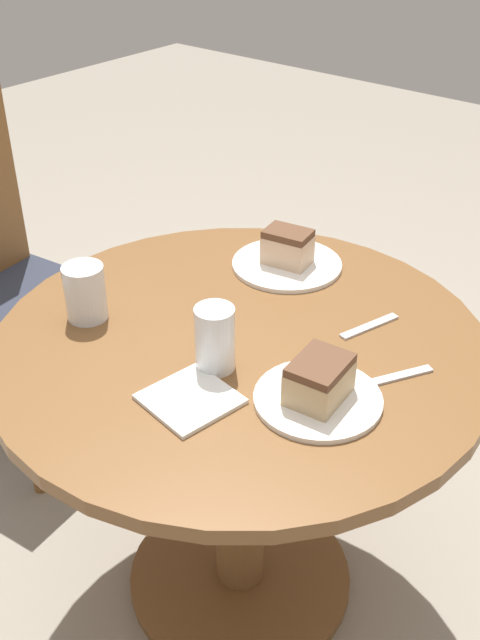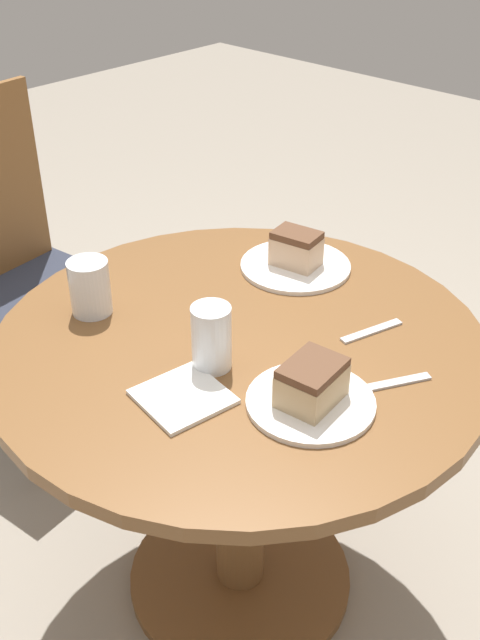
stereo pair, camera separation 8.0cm
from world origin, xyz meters
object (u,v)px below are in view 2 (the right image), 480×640
Objects in this scene: glass_water at (90,290)px; plate_far at (295,266)px; plate_near at (310,402)px; cake_slice_near at (312,382)px; cake_slice_far at (296,248)px; glass_lemonade at (212,340)px; chair at (18,270)px.

plate_far is at bearing -23.52° from glass_water.
plate_near is 0.04m from cake_slice_near.
cake_slice_near is 0.48m from cake_slice_far.
glass_lemonade is at bearing 100.17° from cake_slice_near.
cake_slice_near is at bearing -82.06° from glass_water.
glass_water is (-0.19, -0.63, 0.27)m from chair.
plate_far is (0.24, -0.81, 0.23)m from chair.
cake_slice_near is 0.51m from glass_water.
chair reaches higher than cake_slice_near.
chair is 0.88m from plate_far.
chair is 3.94× the size of plate_far.
cake_slice_far is (0.35, 0.33, 0.00)m from cake_slice_near.
chair is 0.71m from glass_water.
glass_lemonade reaches higher than plate_far.
glass_lemonade reaches higher than cake_slice_near.
chair is at bearing 84.19° from cake_slice_near.
cake_slice_near is 0.95× the size of glass_lemonade.
glass_water is (-0.04, 0.31, -0.01)m from glass_lemonade.
plate_far is 0.04m from cake_slice_far.
glass_lemonade is at bearing -106.11° from chair.
plate_near is (-0.12, -1.14, 0.23)m from chair.
chair is 1.18m from cake_slice_near.
plate_far is 2.19× the size of cake_slice_far.
glass_lemonade is at bearing -162.22° from cake_slice_far.
cake_slice_far is at bearing -23.52° from glass_water.
plate_near is at bearing 90.00° from cake_slice_near.
glass_water is at bearing 96.48° from glass_lemonade.
cake_slice_far is (0.24, -0.81, 0.27)m from chair.
cake_slice_near is at bearing -102.72° from chair.
chair reaches higher than plate_near.
cake_slice_near is 0.20m from glass_lemonade.
glass_lemonade is at bearing -162.22° from plate_far.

